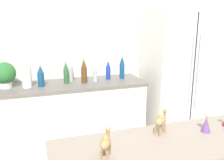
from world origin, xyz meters
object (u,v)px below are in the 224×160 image
object	(u,v)px
camel_figurine	(161,120)
back_bottle_0	(122,67)
back_bottle_1	(41,76)
back_bottle_4	(95,73)
camel_figurine_second	(106,142)
back_bottle_6	(70,70)
back_bottle_2	(66,73)
back_bottle_3	(108,70)
paper_towel_roll	(27,77)
back_bottle_5	(84,71)
wise_man_figurine_crimson	(206,123)
potted_plant	(5,74)
refrigerator	(179,74)

from	to	relation	value
camel_figurine	back_bottle_0	bearing A→B (deg)	76.82
back_bottle_1	back_bottle_4	bearing A→B (deg)	1.01
back_bottle_4	camel_figurine_second	distance (m)	2.06
back_bottle_1	back_bottle_6	bearing A→B (deg)	18.84
camel_figurine	back_bottle_2	bearing A→B (deg)	100.00
back_bottle_0	back_bottle_4	bearing A→B (deg)	-171.24
back_bottle_2	camel_figurine_second	size ratio (longest dim) A/B	1.94
back_bottle_3	paper_towel_roll	bearing A→B (deg)	-175.79
back_bottle_0	camel_figurine	size ratio (longest dim) A/B	2.14
back_bottle_0	back_bottle_5	distance (m)	0.56
paper_towel_roll	back_bottle_1	bearing A→B (deg)	-2.59
back_bottle_3	back_bottle_1	bearing A→B (deg)	-174.54
camel_figurine_second	wise_man_figurine_crimson	size ratio (longest dim) A/B	1.11
back_bottle_3	camel_figurine_second	world-z (taller)	camel_figurine_second
camel_figurine	wise_man_figurine_crimson	size ratio (longest dim) A/B	1.11
potted_plant	back_bottle_6	xyz separation A→B (m)	(0.80, 0.07, -0.02)
paper_towel_roll	wise_man_figurine_crimson	size ratio (longest dim) A/B	1.88
back_bottle_5	camel_figurine_second	size ratio (longest dim) A/B	2.13
refrigerator	potted_plant	size ratio (longest dim) A/B	5.75
potted_plant	back_bottle_2	distance (m)	0.73
potted_plant	back_bottle_4	xyz separation A→B (m)	(1.11, -0.05, -0.05)
back_bottle_4	back_bottle_5	distance (m)	0.15
back_bottle_0	back_bottle_6	bearing A→B (deg)	175.37
back_bottle_0	wise_man_figurine_crimson	size ratio (longest dim) A/B	2.38
back_bottle_6	wise_man_figurine_crimson	distance (m)	2.11
back_bottle_2	back_bottle_0	bearing A→B (deg)	1.83
potted_plant	back_bottle_5	world-z (taller)	back_bottle_5
back_bottle_1	wise_man_figurine_crimson	bearing A→B (deg)	-63.91
back_bottle_1	back_bottle_6	world-z (taller)	back_bottle_6
refrigerator	back_bottle_5	distance (m)	1.41
back_bottle_6	back_bottle_2	bearing A→B (deg)	-130.66
paper_towel_roll	back_bottle_2	size ratio (longest dim) A/B	0.88
potted_plant	back_bottle_6	size ratio (longest dim) A/B	1.00
back_bottle_0	back_bottle_3	distance (m)	0.20
back_bottle_1	back_bottle_6	size ratio (longest dim) A/B	0.86
back_bottle_2	back_bottle_6	distance (m)	0.11
refrigerator	camel_figurine	bearing A→B (deg)	-125.66
refrigerator	back_bottle_2	bearing A→B (deg)	177.18
camel_figurine	paper_towel_roll	bearing A→B (deg)	113.80
potted_plant	back_bottle_5	distance (m)	0.96
back_bottle_3	back_bottle_4	distance (m)	0.22
camel_figurine	camel_figurine_second	bearing A→B (deg)	-158.93
back_bottle_4	camel_figurine_second	world-z (taller)	camel_figurine_second
potted_plant	camel_figurine_second	distance (m)	2.16
refrigerator	back_bottle_4	distance (m)	1.26
back_bottle_2	camel_figurine_second	xyz separation A→B (m)	(-0.08, -2.05, 0.07)
back_bottle_4	paper_towel_roll	bearing A→B (deg)	-179.69
paper_towel_roll	back_bottle_4	size ratio (longest dim) A/B	1.03
back_bottle_3	back_bottle_5	world-z (taller)	back_bottle_5
back_bottle_5	paper_towel_roll	bearing A→B (deg)	179.66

